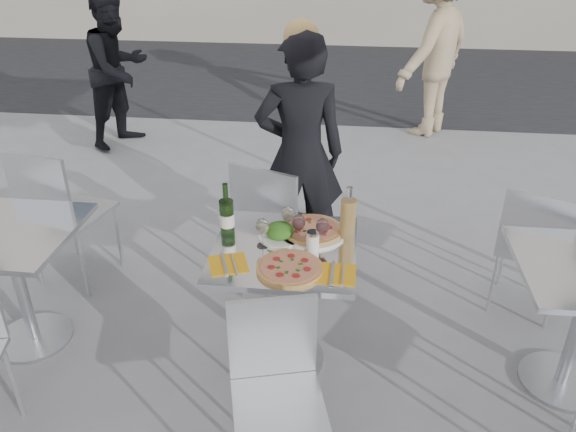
# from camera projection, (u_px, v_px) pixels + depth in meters

# --- Properties ---
(ground) EXTENTS (80.00, 80.00, 0.00)m
(ground) POSITION_uv_depth(u_px,v_px,m) (285.00, 360.00, 3.18)
(ground) COLOR slate
(street_asphalt) EXTENTS (24.00, 5.00, 0.00)m
(street_asphalt) POSITION_uv_depth(u_px,v_px,m) (335.00, 72.00, 8.85)
(street_asphalt) COLOR black
(street_asphalt) RESTS_ON ground
(main_table) EXTENTS (0.72, 0.72, 0.75)m
(main_table) POSITION_uv_depth(u_px,v_px,m) (285.00, 282.00, 2.93)
(main_table) COLOR #B7BABF
(main_table) RESTS_ON ground
(side_table_left) EXTENTS (0.72, 0.72, 0.75)m
(side_table_left) POSITION_uv_depth(u_px,v_px,m) (14.00, 263.00, 3.08)
(side_table_left) COLOR #B7BABF
(side_table_left) RESTS_ON ground
(chair_far) EXTENTS (0.57, 0.58, 0.97)m
(chair_far) POSITION_uv_depth(u_px,v_px,m) (273.00, 222.00, 3.42)
(chair_far) COLOR silver
(chair_far) RESTS_ON ground
(chair_near) EXTENTS (0.47, 0.48, 0.84)m
(chair_near) POSITION_uv_depth(u_px,v_px,m) (276.00, 379.00, 2.38)
(chair_near) COLOR silver
(chair_near) RESTS_ON ground
(side_chair_lfar) EXTENTS (0.54, 0.55, 0.98)m
(side_chair_lfar) POSITION_uv_depth(u_px,v_px,m) (58.00, 207.00, 3.57)
(side_chair_lfar) COLOR silver
(side_chair_lfar) RESTS_ON ground
(side_chair_rfar) EXTENTS (0.52, 0.52, 0.87)m
(side_chair_rfar) POSITION_uv_depth(u_px,v_px,m) (534.00, 243.00, 3.32)
(side_chair_rfar) COLOR silver
(side_chair_rfar) RESTS_ON ground
(woman_diner) EXTENTS (0.66, 0.50, 1.64)m
(woman_diner) POSITION_uv_depth(u_px,v_px,m) (300.00, 155.00, 3.72)
(woman_diner) COLOR black
(woman_diner) RESTS_ON ground
(pedestrian_a) EXTENTS (0.87, 0.96, 1.60)m
(pedestrian_a) POSITION_uv_depth(u_px,v_px,m) (118.00, 69.00, 5.80)
(pedestrian_a) COLOR black
(pedestrian_a) RESTS_ON ground
(pedestrian_b) EXTENTS (1.27, 1.43, 1.92)m
(pedestrian_b) POSITION_uv_depth(u_px,v_px,m) (434.00, 47.00, 6.02)
(pedestrian_b) COLOR tan
(pedestrian_b) RESTS_ON ground
(pizza_near) EXTENTS (0.32, 0.32, 0.02)m
(pizza_near) POSITION_uv_depth(u_px,v_px,m) (290.00, 268.00, 2.65)
(pizza_near) COLOR tan
(pizza_near) RESTS_ON main_table
(pizza_far) EXTENTS (0.36, 0.36, 0.03)m
(pizza_far) POSITION_uv_depth(u_px,v_px,m) (312.00, 230.00, 2.95)
(pizza_far) COLOR white
(pizza_far) RESTS_ON main_table
(salad_plate) EXTENTS (0.22, 0.22, 0.09)m
(salad_plate) POSITION_uv_depth(u_px,v_px,m) (280.00, 232.00, 2.89)
(salad_plate) COLOR white
(salad_plate) RESTS_ON main_table
(wine_bottle) EXTENTS (0.07, 0.08, 0.29)m
(wine_bottle) POSITION_uv_depth(u_px,v_px,m) (227.00, 216.00, 2.88)
(wine_bottle) COLOR #274E1D
(wine_bottle) RESTS_ON main_table
(carafe) EXTENTS (0.08, 0.08, 0.29)m
(carafe) POSITION_uv_depth(u_px,v_px,m) (348.00, 218.00, 2.85)
(carafe) COLOR #DFB15F
(carafe) RESTS_ON main_table
(sugar_shaker) EXTENTS (0.06, 0.06, 0.11)m
(sugar_shaker) POSITION_uv_depth(u_px,v_px,m) (313.00, 241.00, 2.78)
(sugar_shaker) COLOR white
(sugar_shaker) RESTS_ON main_table
(wineglass_white_a) EXTENTS (0.07, 0.07, 0.16)m
(wineglass_white_a) POSITION_uv_depth(u_px,v_px,m) (262.00, 227.00, 2.79)
(wineglass_white_a) COLOR white
(wineglass_white_a) RESTS_ON main_table
(wineglass_white_b) EXTENTS (0.07, 0.07, 0.16)m
(wineglass_white_b) POSITION_uv_depth(u_px,v_px,m) (288.00, 215.00, 2.90)
(wineglass_white_b) COLOR white
(wineglass_white_b) RESTS_ON main_table
(wineglass_red_a) EXTENTS (0.07, 0.07, 0.16)m
(wineglass_red_a) POSITION_uv_depth(u_px,v_px,m) (299.00, 223.00, 2.82)
(wineglass_red_a) COLOR white
(wineglass_red_a) RESTS_ON main_table
(wineglass_red_b) EXTENTS (0.07, 0.07, 0.16)m
(wineglass_red_b) POSITION_uv_depth(u_px,v_px,m) (323.00, 227.00, 2.78)
(wineglass_red_b) COLOR white
(wineglass_red_b) RESTS_ON main_table
(napkin_left) EXTENTS (0.23, 0.23, 0.01)m
(napkin_left) POSITION_uv_depth(u_px,v_px,m) (228.00, 264.00, 2.69)
(napkin_left) COLOR orange
(napkin_left) RESTS_ON main_table
(napkin_right) EXTENTS (0.18, 0.20, 0.01)m
(napkin_right) POSITION_uv_depth(u_px,v_px,m) (336.00, 274.00, 2.62)
(napkin_right) COLOR orange
(napkin_right) RESTS_ON main_table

